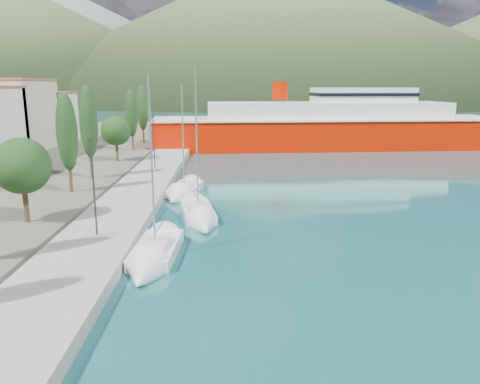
{
  "coord_description": "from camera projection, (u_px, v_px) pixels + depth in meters",
  "views": [
    {
      "loc": [
        -0.72,
        -14.36,
        9.95
      ],
      "look_at": [
        0.0,
        14.0,
        3.5
      ],
      "focal_mm": 35.0,
      "sensor_mm": 36.0,
      "label": 1
    }
  ],
  "objects": [
    {
      "name": "ground",
      "position": [
        231.0,
        122.0,
        133.2
      ],
      "size": [
        1400.0,
        1400.0,
        0.0
      ],
      "primitive_type": "plane",
      "color": "#185455"
    },
    {
      "name": "quay",
      "position": [
        135.0,
        197.0,
        41.26
      ],
      "size": [
        5.0,
        88.0,
        0.8
      ],
      "primitive_type": "cube",
      "color": "gray",
      "rests_on": "ground"
    },
    {
      "name": "hills_far",
      "position": [
        335.0,
        33.0,
        605.61
      ],
      "size": [
        1480.0,
        900.0,
        180.0
      ],
      "color": "slate",
      "rests_on": "ground"
    },
    {
      "name": "hills_near",
      "position": [
        352.0,
        35.0,
        370.84
      ],
      "size": [
        1010.0,
        520.0,
        115.0
      ],
      "color": "#445A2F",
      "rests_on": "ground"
    },
    {
      "name": "tree_row",
      "position": [
        82.0,
        134.0,
        44.81
      ],
      "size": [
        3.85,
        62.39,
        9.37
      ],
      "color": "#47301E",
      "rests_on": "land_strip"
    },
    {
      "name": "lamp_posts",
      "position": [
        97.0,
        181.0,
        29.45
      ],
      "size": [
        0.15,
        46.18,
        6.06
      ],
      "color": "#2D2D33",
      "rests_on": "quay"
    },
    {
      "name": "sailboat_near",
      "position": [
        150.0,
        263.0,
        26.11
      ],
      "size": [
        2.8,
        8.16,
        11.57
      ],
      "color": "silver",
      "rests_on": "ground"
    },
    {
      "name": "sailboat_mid",
      "position": [
        201.0,
        219.0,
        34.69
      ],
      "size": [
        3.73,
        8.87,
        12.38
      ],
      "color": "silver",
      "rests_on": "ground"
    },
    {
      "name": "sailboat_far",
      "position": [
        180.0,
        194.0,
        42.7
      ],
      "size": [
        3.58,
        7.79,
        11.02
      ],
      "color": "silver",
      "rests_on": "ground"
    },
    {
      "name": "ferry",
      "position": [
        328.0,
        127.0,
        76.27
      ],
      "size": [
        56.53,
        15.11,
        11.11
      ],
      "color": "#C31500",
      "rests_on": "ground"
    }
  ]
}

